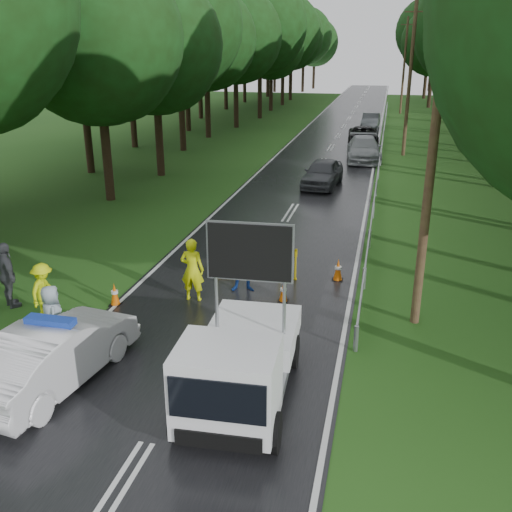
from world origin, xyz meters
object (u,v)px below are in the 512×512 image
(barrier, at_px, (256,256))
(queue_car_first, at_px, (323,173))
(queue_car_third, at_px, (363,136))
(queue_car_fourth, at_px, (371,121))
(work_truck, at_px, (239,364))
(civilian, at_px, (246,263))
(queue_car_second, at_px, (364,149))
(officer, at_px, (192,270))
(police_sedan, at_px, (55,354))

(barrier, height_order, queue_car_first, queue_car_first)
(queue_car_third, relative_size, queue_car_fourth, 1.16)
(work_truck, xyz_separation_m, civilian, (-1.32, 5.87, -0.06))
(queue_car_second, bearing_deg, queue_car_third, 88.41)
(civilian, distance_m, queue_car_fourth, 37.88)
(barrier, height_order, queue_car_second, queue_car_second)
(queue_car_second, distance_m, queue_car_fourth, 15.35)
(work_truck, bearing_deg, officer, 116.42)
(queue_car_third, bearing_deg, queue_car_second, -90.19)
(police_sedan, xyz_separation_m, civilian, (2.92, 5.98, 0.19))
(civilian, bearing_deg, officer, -156.40)
(police_sedan, bearing_deg, barrier, -105.72)
(queue_car_first, distance_m, queue_car_third, 14.41)
(barrier, xyz_separation_m, queue_car_first, (0.56, 13.57, -0.09))
(officer, bearing_deg, queue_car_fourth, -97.53)
(barrier, distance_m, queue_car_first, 13.58)
(barrier, bearing_deg, work_truck, -90.47)
(officer, distance_m, civilian, 1.71)
(work_truck, distance_m, queue_car_first, 20.41)
(police_sedan, relative_size, civilian, 2.51)
(barrier, distance_m, queue_car_fourth, 36.92)
(civilian, xyz_separation_m, queue_car_second, (2.48, 22.45, -0.17))
(police_sedan, xyz_separation_m, queue_car_third, (5.04, 34.83, -0.08))
(queue_car_first, bearing_deg, barrier, -86.58)
(work_truck, bearing_deg, queue_car_fourth, 86.07)
(work_truck, distance_m, civilian, 6.02)
(barrier, height_order, officer, officer)
(police_sedan, bearing_deg, queue_car_fourth, -88.88)
(officer, relative_size, civilian, 1.04)
(civilian, xyz_separation_m, queue_car_fourth, (2.33, 37.81, -0.25))
(police_sedan, distance_m, barrier, 7.56)
(queue_car_first, relative_size, queue_car_second, 0.81)
(queue_car_fourth, bearing_deg, queue_car_third, -89.41)
(police_sedan, height_order, work_truck, work_truck)
(barrier, distance_m, civilian, 0.97)
(police_sedan, bearing_deg, civilian, -108.06)
(civilian, xyz_separation_m, queue_car_first, (0.68, 14.52, -0.21))
(officer, bearing_deg, queue_car_third, -98.75)
(barrier, relative_size, queue_car_fourth, 0.62)
(queue_car_fourth, bearing_deg, work_truck, -89.38)
(officer, xyz_separation_m, queue_car_third, (3.50, 29.86, -0.30))
(officer, relative_size, queue_car_third, 0.40)
(barrier, xyz_separation_m, civilian, (-0.12, -0.95, 0.12))
(barrier, relative_size, officer, 1.34)
(police_sedan, bearing_deg, queue_car_third, -90.28)
(civilian, xyz_separation_m, queue_car_third, (2.12, 28.86, -0.27))
(work_truck, relative_size, queue_car_second, 0.89)
(barrier, relative_size, civilian, 1.39)
(work_truck, relative_size, queue_car_third, 0.97)
(barrier, bearing_deg, queue_car_first, 77.17)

